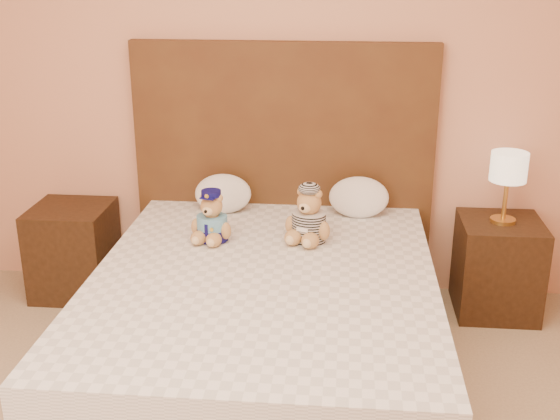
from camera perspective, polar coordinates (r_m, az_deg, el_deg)
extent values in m
cube|color=tan|center=(4.06, 0.33, 11.52)|extent=(4.00, 0.04, 2.70)
cube|color=white|center=(3.48, -1.29, -11.16)|extent=(1.60, 2.00, 0.30)
cube|color=white|center=(3.34, -1.33, -7.12)|extent=(1.60, 2.00, 0.25)
cube|color=#513318|center=(4.16, 0.26, 3.23)|extent=(1.75, 0.08, 1.50)
cube|color=#362111|center=(4.41, -16.41, -3.15)|extent=(0.45, 0.45, 0.55)
cube|color=#362111|center=(4.21, 17.25, -4.42)|extent=(0.45, 0.45, 0.55)
cylinder|color=gold|center=(4.10, 17.65, -0.78)|extent=(0.14, 0.14, 0.02)
cylinder|color=gold|center=(4.06, 17.84, 0.93)|extent=(0.02, 0.02, 0.26)
cylinder|color=beige|center=(4.01, 18.11, 3.37)|extent=(0.20, 0.20, 0.16)
ellipsoid|color=white|center=(4.05, -4.66, 1.48)|extent=(0.33, 0.21, 0.23)
ellipsoid|color=white|center=(4.00, 6.44, 1.19)|extent=(0.34, 0.22, 0.24)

